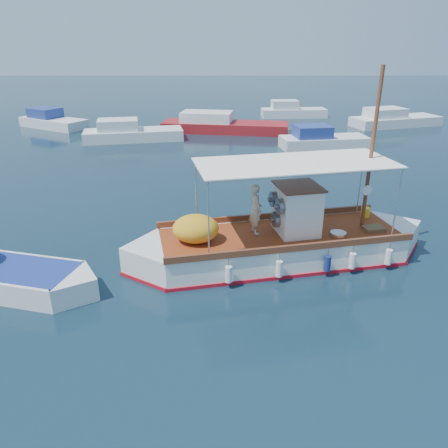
{
  "coord_description": "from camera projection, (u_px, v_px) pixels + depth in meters",
  "views": [
    {
      "loc": [
        -1.46,
        -13.77,
        7.21
      ],
      "look_at": [
        -1.44,
        0.0,
        1.31
      ],
      "focal_mm": 35.0,
      "sensor_mm": 36.0,
      "label": 1
    }
  ],
  "objects": [
    {
      "name": "fishing_caique",
      "position": [
        278.0,
        244.0,
        15.19
      ],
      "size": [
        10.67,
        4.54,
        6.66
      ],
      "rotation": [
        0.0,
        0.0,
        0.21
      ],
      "color": "white",
      "rests_on": "ground"
    },
    {
      "name": "bg_boat_e",
      "position": [
        393.0,
        120.0,
        38.26
      ],
      "size": [
        8.33,
        4.84,
        1.8
      ],
      "rotation": [
        0.0,
        0.0,
        0.3
      ],
      "color": "silver",
      "rests_on": "ground"
    },
    {
      "name": "bg_boat_ne",
      "position": [
        321.0,
        141.0,
        30.61
      ],
      "size": [
        6.3,
        3.08,
        1.8
      ],
      "rotation": [
        0.0,
        0.0,
        0.15
      ],
      "color": "silver",
      "rests_on": "ground"
    },
    {
      "name": "bg_boat_n",
      "position": [
        221.0,
        126.0,
        35.93
      ],
      "size": [
        10.54,
        4.37,
        1.8
      ],
      "rotation": [
        0.0,
        0.0,
        -0.16
      ],
      "color": "maroon",
      "rests_on": "ground"
    },
    {
      "name": "ground",
      "position": [
        265.0,
        258.0,
        15.5
      ],
      "size": [
        160.0,
        160.0,
        0.0
      ],
      "primitive_type": "plane",
      "color": "black",
      "rests_on": "ground"
    },
    {
      "name": "bg_boat_far_n",
      "position": [
        292.0,
        112.0,
        42.56
      ],
      "size": [
        6.33,
        2.37,
        1.8
      ],
      "rotation": [
        0.0,
        0.0,
        0.06
      ],
      "color": "silver",
      "rests_on": "ground"
    },
    {
      "name": "bg_boat_nw",
      "position": [
        130.0,
        134.0,
        32.94
      ],
      "size": [
        7.62,
        3.76,
        1.8
      ],
      "rotation": [
        0.0,
        0.0,
        0.19
      ],
      "color": "silver",
      "rests_on": "ground"
    },
    {
      "name": "bg_boat_far_w",
      "position": [
        52.0,
        122.0,
        37.69
      ],
      "size": [
        6.5,
        5.14,
        1.8
      ],
      "rotation": [
        0.0,
        0.0,
        -0.54
      ],
      "color": "silver",
      "rests_on": "ground"
    }
  ]
}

